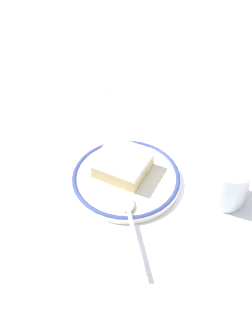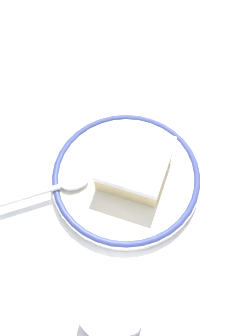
# 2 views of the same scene
# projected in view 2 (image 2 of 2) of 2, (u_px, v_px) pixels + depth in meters

# --- Properties ---
(ground_plane) EXTENTS (2.40, 2.40, 0.00)m
(ground_plane) POSITION_uv_depth(u_px,v_px,m) (151.00, 165.00, 0.55)
(ground_plane) COLOR #B7B2A8
(placemat) EXTENTS (0.56, 0.41, 0.00)m
(placemat) POSITION_uv_depth(u_px,v_px,m) (151.00, 165.00, 0.55)
(placemat) COLOR white
(placemat) RESTS_ON ground_plane
(plate) EXTENTS (0.19, 0.19, 0.01)m
(plate) POSITION_uv_depth(u_px,v_px,m) (126.00, 177.00, 0.53)
(plate) COLOR silver
(plate) RESTS_ON placemat
(cake_slice) EXTENTS (0.12, 0.12, 0.04)m
(cake_slice) POSITION_uv_depth(u_px,v_px,m) (136.00, 165.00, 0.52)
(cake_slice) COLOR beige
(cake_slice) RESTS_ON plate
(spoon) EXTENTS (0.14, 0.05, 0.01)m
(spoon) POSITION_uv_depth(u_px,v_px,m) (54.00, 188.00, 0.52)
(spoon) COLOR silver
(spoon) RESTS_ON plate
(cup) EXTENTS (0.07, 0.07, 0.07)m
(cup) POSITION_uv_depth(u_px,v_px,m) (112.00, 311.00, 0.43)
(cup) COLOR silver
(cup) RESTS_ON placemat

